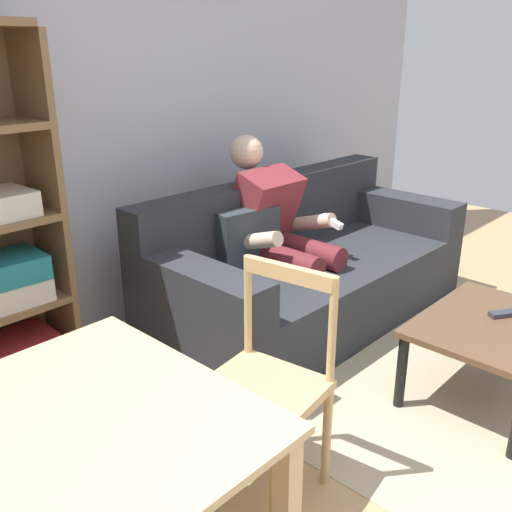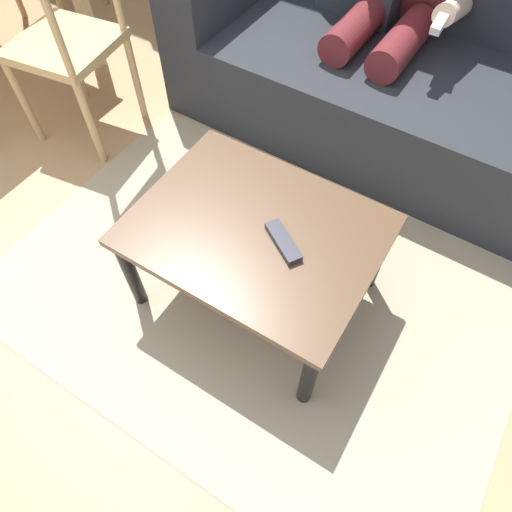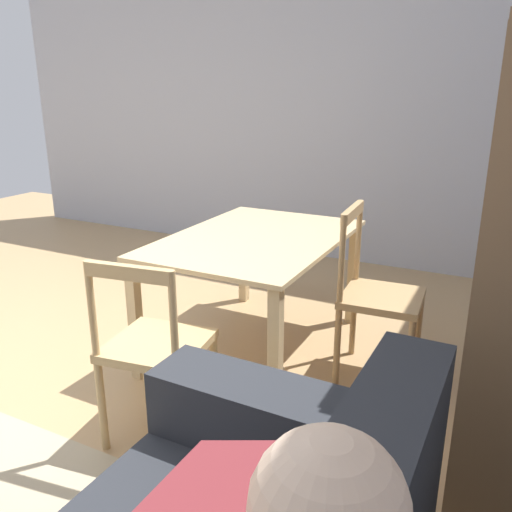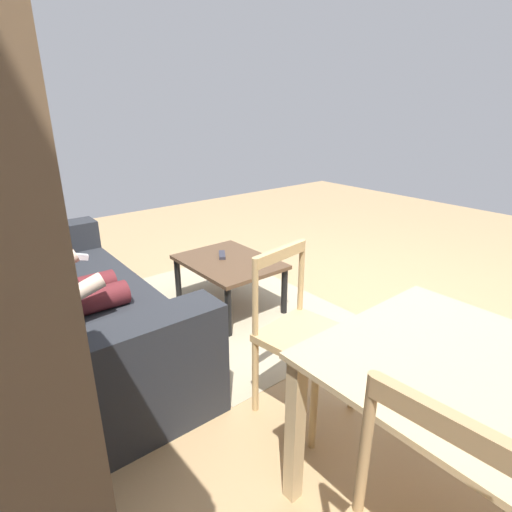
{
  "view_description": "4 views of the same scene",
  "coord_description": "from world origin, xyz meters",
  "px_view_note": "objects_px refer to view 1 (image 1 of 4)",
  "views": [
    {
      "loc": [
        -1.73,
        -0.13,
        1.66
      ],
      "look_at": [
        -0.23,
        1.26,
        0.9
      ],
      "focal_mm": 39.39,
      "sensor_mm": 36.0,
      "label": 1
    },
    {
      "loc": [
        1.32,
        -0.11,
        1.61
      ],
      "look_at": [
        0.83,
        0.68,
        0.25
      ],
      "focal_mm": 32.14,
      "sensor_mm": 36.0,
      "label": 2
    },
    {
      "loc": [
        1.28,
        2.43,
        1.57
      ],
      "look_at": [
        -1.4,
        1.07,
        0.6
      ],
      "focal_mm": 36.79,
      "sensor_mm": 36.0,
      "label": 3
    },
    {
      "loc": [
        -1.66,
        2.43,
        1.59
      ],
      "look_at": [
        -0.23,
        1.26,
        0.9
      ],
      "focal_mm": 28.43,
      "sensor_mm": 36.0,
      "label": 4
    }
  ],
  "objects_px": {
    "coffee_table": "(493,333)",
    "dining_chair_facing_couch": "(264,388)",
    "tv_remote": "(506,314)",
    "couch": "(305,271)",
    "person_lounging": "(279,232)"
  },
  "relations": [
    {
      "from": "coffee_table",
      "to": "tv_remote",
      "type": "xyz_separation_m",
      "value": [
        0.11,
        -0.01,
        0.07
      ]
    },
    {
      "from": "person_lounging",
      "to": "tv_remote",
      "type": "relative_size",
      "value": 6.84
    },
    {
      "from": "coffee_table",
      "to": "dining_chair_facing_couch",
      "type": "xyz_separation_m",
      "value": [
        -1.22,
        0.4,
        0.1
      ]
    },
    {
      "from": "person_lounging",
      "to": "dining_chair_facing_couch",
      "type": "bearing_deg",
      "value": -141.32
    },
    {
      "from": "coffee_table",
      "to": "dining_chair_facing_couch",
      "type": "relative_size",
      "value": 0.9
    },
    {
      "from": "tv_remote",
      "to": "dining_chair_facing_couch",
      "type": "xyz_separation_m",
      "value": [
        -1.33,
        0.41,
        0.03
      ]
    },
    {
      "from": "tv_remote",
      "to": "dining_chair_facing_couch",
      "type": "height_order",
      "value": "dining_chair_facing_couch"
    },
    {
      "from": "couch",
      "to": "tv_remote",
      "type": "distance_m",
      "value": 1.25
    },
    {
      "from": "couch",
      "to": "coffee_table",
      "type": "relative_size",
      "value": 2.71
    },
    {
      "from": "person_lounging",
      "to": "couch",
      "type": "bearing_deg",
      "value": -24.78
    },
    {
      "from": "coffee_table",
      "to": "person_lounging",
      "type": "bearing_deg",
      "value": 93.25
    },
    {
      "from": "coffee_table",
      "to": "dining_chair_facing_couch",
      "type": "height_order",
      "value": "dining_chair_facing_couch"
    },
    {
      "from": "person_lounging",
      "to": "dining_chair_facing_couch",
      "type": "relative_size",
      "value": 1.29
    },
    {
      "from": "coffee_table",
      "to": "dining_chair_facing_couch",
      "type": "distance_m",
      "value": 1.29
    },
    {
      "from": "couch",
      "to": "dining_chair_facing_couch",
      "type": "bearing_deg",
      "value": -147.49
    }
  ]
}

